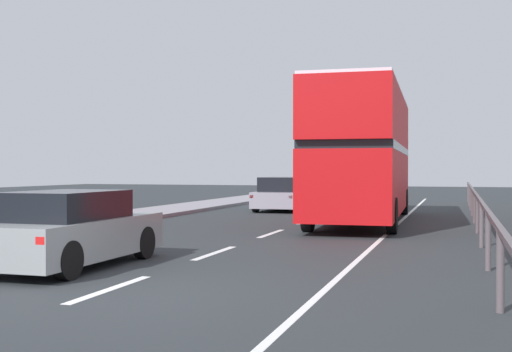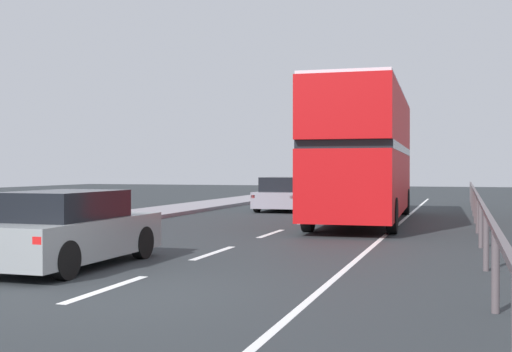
{
  "view_description": "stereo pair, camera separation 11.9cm",
  "coord_description": "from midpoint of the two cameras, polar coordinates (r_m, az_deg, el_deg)",
  "views": [
    {
      "loc": [
        4.92,
        -8.37,
        1.78
      ],
      "look_at": [
        -0.41,
        8.87,
        1.59
      ],
      "focal_mm": 46.05,
      "sensor_mm": 36.0,
      "label": 1
    },
    {
      "loc": [
        5.04,
        -8.33,
        1.78
      ],
      "look_at": [
        -0.41,
        8.87,
        1.59
      ],
      "focal_mm": 46.05,
      "sensor_mm": 36.0,
      "label": 2
    }
  ],
  "objects": [
    {
      "name": "lane_paint_markings",
      "position": [
        17.73,
        6.98,
        -5.14
      ],
      "size": [
        3.19,
        46.0,
        0.01
      ],
      "color": "silver",
      "rests_on": "ground"
    },
    {
      "name": "hatchback_car_near",
      "position": [
        12.43,
        -15.69,
        -4.54
      ],
      "size": [
        1.75,
        4.04,
        1.38
      ],
      "rotation": [
        0.0,
        0.0,
        -0.0
      ],
      "color": "gray",
      "rests_on": "ground"
    },
    {
      "name": "double_decker_bus_red",
      "position": [
        22.28,
        9.55,
        2.02
      ],
      "size": [
        2.94,
        10.98,
        4.35
      ],
      "rotation": [
        0.0,
        0.0,
        0.04
      ],
      "color": "red",
      "rests_on": "ground"
    },
    {
      "name": "bridge_side_railing",
      "position": [
        17.38,
        19.0,
        -2.44
      ],
      "size": [
        0.1,
        42.0,
        1.07
      ],
      "color": "#544A4D",
      "rests_on": "ground"
    },
    {
      "name": "ground_plane",
      "position": [
        9.89,
        -13.22,
        -10.07
      ],
      "size": [
        74.63,
        120.0,
        0.1
      ],
      "primitive_type": "cube",
      "color": "#282C2F"
    },
    {
      "name": "sedan_car_ahead",
      "position": [
        28.18,
        2.66,
        -1.62
      ],
      "size": [
        1.93,
        4.48,
        1.43
      ],
      "rotation": [
        0.0,
        0.0,
        0.02
      ],
      "color": "gray",
      "rests_on": "ground"
    }
  ]
}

